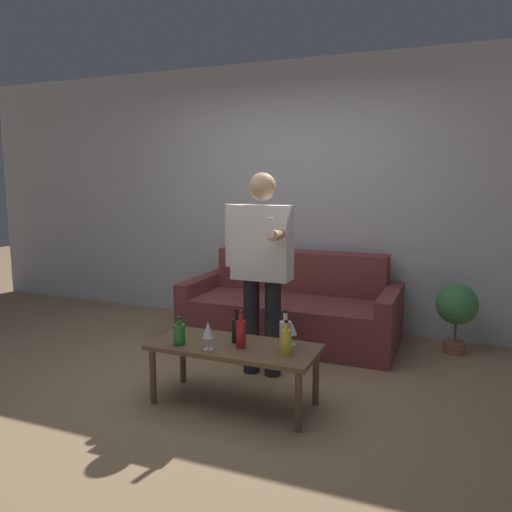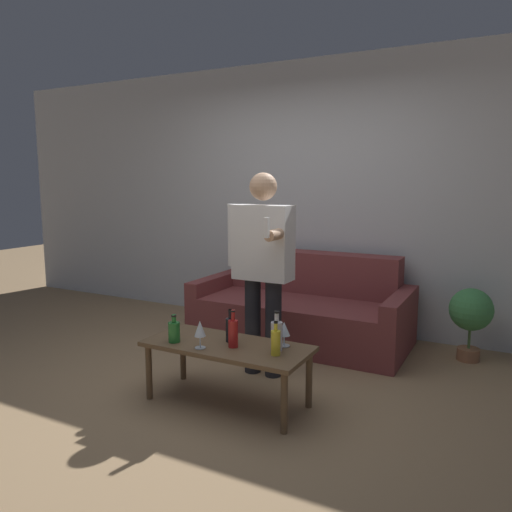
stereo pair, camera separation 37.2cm
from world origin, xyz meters
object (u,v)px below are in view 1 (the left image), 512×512
Objects in this scene: coffee_table at (234,351)px; bottle_orange at (179,334)px; couch at (292,309)px; person_standing_front at (261,260)px.

coffee_table is 0.39m from bottle_orange.
bottle_orange is at bearing -159.03° from coffee_table.
couch is 1.68m from bottle_orange.
coffee_table is 0.79m from person_standing_front.
bottle_orange is (-0.26, -1.64, 0.20)m from couch.
bottle_orange is (-0.34, -0.13, 0.12)m from coffee_table.
couch is 1.75× the size of coffee_table.
couch is 1.26× the size of person_standing_front.
coffee_table is at bearing -87.06° from person_standing_front.
couch is 1.52m from coffee_table.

